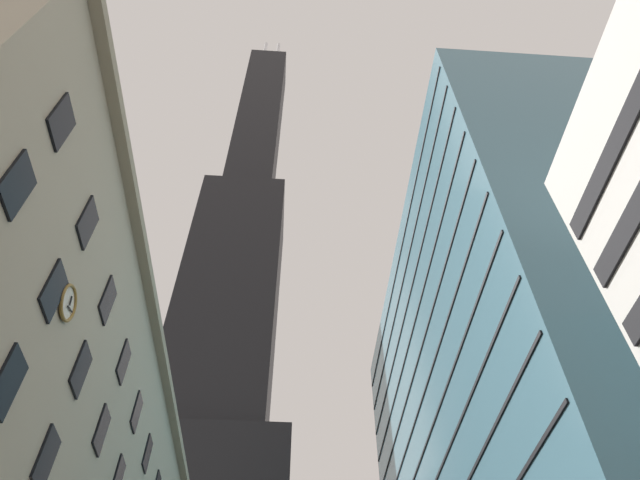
# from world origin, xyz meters

# --- Properties ---
(dark_skyscraper) EXTENTS (27.88, 27.88, 224.05)m
(dark_skyscraper) POSITION_xyz_m (-14.83, 75.73, 67.60)
(dark_skyscraper) COLOR black
(dark_skyscraper) RESTS_ON ground
(glass_office_midrise) EXTENTS (19.04, 51.62, 55.32)m
(glass_office_midrise) POSITION_xyz_m (20.47, 33.36, 27.66)
(glass_office_midrise) COLOR teal
(glass_office_midrise) RESTS_ON ground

